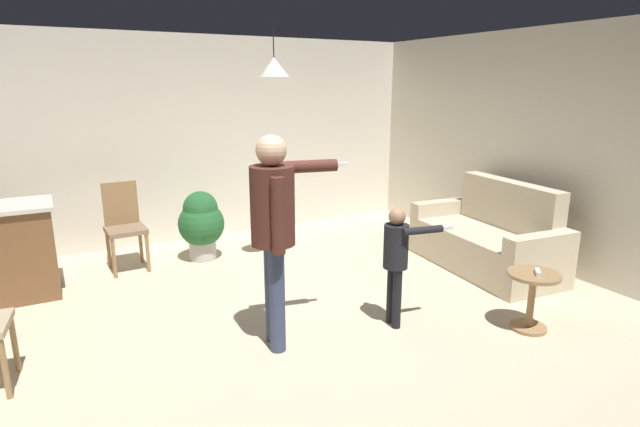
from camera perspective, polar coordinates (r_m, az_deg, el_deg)
The scene contains 11 objects.
ground at distance 4.55m, azimuth -1.53°, elevation -12.84°, with size 7.68×7.68×0.00m, color beige.
wall_back at distance 7.09m, azimuth -13.57°, elevation 8.10°, with size 6.40×0.10×2.70m, color silver.
wall_right at distance 6.23m, azimuth 25.78°, elevation 6.24°, with size 0.10×6.40×2.70m, color silver.
couch_floral at distance 6.16m, azimuth 18.39°, elevation -2.84°, with size 1.01×1.87×1.00m.
side_table_by_couch at distance 4.77m, azimuth 22.71°, elevation -8.35°, with size 0.44×0.44×0.52m.
person_adult at distance 3.93m, azimuth -5.12°, elevation -0.66°, with size 0.88×0.49×1.72m.
person_child at distance 4.42m, azimuth 8.63°, elevation -4.48°, with size 0.54×0.37×1.07m.
dining_chair_by_counter at distance 6.19m, azimuth -21.16°, elevation -0.96°, with size 0.44×0.44×1.00m.
potted_plant_corner at distance 6.26m, azimuth -13.21°, elevation -0.96°, with size 0.55×0.55×0.84m.
spare_remote_on_table at distance 4.69m, azimuth 23.27°, elevation -6.07°, with size 0.04×0.13×0.04m, color white.
ceiling_light_pendant at distance 5.54m, azimuth -5.19°, elevation 16.10°, with size 0.32×0.32×0.55m.
Camera 1 is at (-1.83, -3.61, 2.09)m, focal length 28.47 mm.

